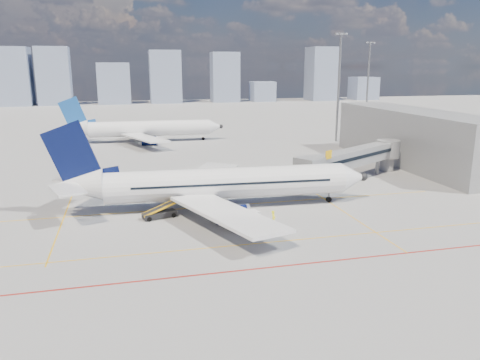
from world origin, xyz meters
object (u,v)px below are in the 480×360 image
Objects in this scene: main_aircraft at (214,184)px; second_aircraft at (143,129)px; baggage_tug at (256,222)px; ramp_worker at (273,219)px; cargo_dolly at (244,220)px; belt_loader at (161,213)px.

main_aircraft is 58.14m from second_aircraft.
second_aircraft is 15.68× the size of baggage_tug.
ramp_worker is at bearing -78.34° from second_aircraft.
second_aircraft is at bearing 99.67° from main_aircraft.
baggage_tug is at bearing 109.36° from ramp_worker.
ramp_worker is (3.32, -0.28, -0.09)m from cargo_dolly.
ramp_worker is at bearing -56.15° from main_aircraft.
belt_loader is (-8.84, 6.26, -0.46)m from cargo_dolly.
second_aircraft is 66.98m from baggage_tug.
second_aircraft is at bearing 121.44° from baggage_tug.
baggage_tug is 0.64× the size of cargo_dolly.
ramp_worker is at bearing 13.11° from baggage_tug.
main_aircraft is 16.78× the size of baggage_tug.
ramp_worker reaches higher than cargo_dolly.
baggage_tug is 11.95m from belt_loader.
baggage_tug is (3.22, -8.45, -2.50)m from main_aircraft.
ramp_worker is (11.45, -66.60, -2.24)m from second_aircraft.
main_aircraft is at bearing 2.01° from belt_loader.
second_aircraft is 67.61m from ramp_worker.
ramp_worker is (5.16, -8.80, -2.24)m from main_aircraft.
main_aircraft is 10.80× the size of cargo_dolly.
belt_loader is at bearing 172.04° from baggage_tug.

